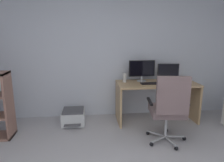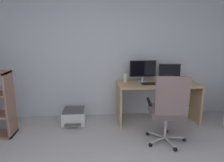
% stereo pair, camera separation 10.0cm
% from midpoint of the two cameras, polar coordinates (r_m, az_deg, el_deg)
% --- Properties ---
extents(wall_back, '(5.33, 0.10, 2.64)m').
position_cam_midpoint_polar(wall_back, '(4.02, -3.43, 8.53)').
color(wall_back, silver).
rests_on(wall_back, ground).
extents(desk, '(1.49, 0.66, 0.75)m').
position_cam_midpoint_polar(desk, '(3.91, 11.72, -3.27)').
color(desk, tan).
rests_on(desk, ground).
extents(monitor_main, '(0.50, 0.18, 0.40)m').
position_cam_midpoint_polar(monitor_main, '(3.89, 7.70, 3.31)').
color(monitor_main, '#B2B5B7').
rests_on(monitor_main, desk).
extents(monitor_secondary, '(0.41, 0.18, 0.33)m').
position_cam_midpoint_polar(monitor_secondary, '(4.06, 14.89, 2.75)').
color(monitor_secondary, '#B2B5B7').
rests_on(monitor_secondary, desk).
extents(keyboard, '(0.34, 0.13, 0.02)m').
position_cam_midpoint_polar(keyboard, '(3.73, 9.94, -0.68)').
color(keyboard, black).
rests_on(keyboard, desk).
extents(computer_mouse, '(0.08, 0.11, 0.03)m').
position_cam_midpoint_polar(computer_mouse, '(3.83, 13.95, -0.41)').
color(computer_mouse, black).
rests_on(computer_mouse, desk).
extents(desktop_speaker, '(0.07, 0.07, 0.17)m').
position_cam_midpoint_polar(desktop_speaker, '(3.81, 2.81, 0.92)').
color(desktop_speaker, silver).
rests_on(desktop_speaker, desk).
extents(office_chair, '(0.63, 0.63, 1.08)m').
position_cam_midpoint_polar(office_chair, '(3.07, 14.86, -7.08)').
color(office_chair, '#B7BABC').
rests_on(office_chair, ground).
extents(printer, '(0.41, 0.52, 0.26)m').
position_cam_midpoint_polar(printer, '(3.91, -11.57, -9.80)').
color(printer, silver).
rests_on(printer, ground).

